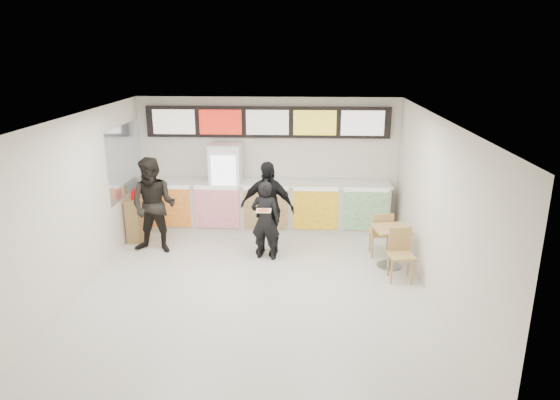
# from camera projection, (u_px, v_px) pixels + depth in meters

# --- Properties ---
(floor) EXTENTS (7.00, 7.00, 0.00)m
(floor) POSITION_uv_depth(u_px,v_px,m) (254.00, 291.00, 8.67)
(floor) COLOR beige
(floor) RESTS_ON ground
(ceiling) EXTENTS (7.00, 7.00, 0.00)m
(ceiling) POSITION_uv_depth(u_px,v_px,m) (251.00, 118.00, 7.79)
(ceiling) COLOR white
(ceiling) RESTS_ON wall_back
(wall_back) EXTENTS (6.00, 0.00, 6.00)m
(wall_back) POSITION_uv_depth(u_px,v_px,m) (268.00, 162.00, 11.57)
(wall_back) COLOR silver
(wall_back) RESTS_ON floor
(wall_left) EXTENTS (0.00, 7.00, 7.00)m
(wall_left) POSITION_uv_depth(u_px,v_px,m) (75.00, 206.00, 8.37)
(wall_left) COLOR silver
(wall_left) RESTS_ON floor
(wall_right) EXTENTS (0.00, 7.00, 7.00)m
(wall_right) POSITION_uv_depth(u_px,v_px,m) (437.00, 212.00, 8.09)
(wall_right) COLOR silver
(wall_right) RESTS_ON floor
(service_counter) EXTENTS (5.56, 0.77, 1.14)m
(service_counter) POSITION_uv_depth(u_px,v_px,m) (267.00, 206.00, 11.46)
(service_counter) COLOR silver
(service_counter) RESTS_ON floor
(menu_board) EXTENTS (5.50, 0.14, 0.70)m
(menu_board) POSITION_uv_depth(u_px,v_px,m) (268.00, 122.00, 11.21)
(menu_board) COLOR black
(menu_board) RESTS_ON wall_back
(drinks_fridge) EXTENTS (0.70, 0.67, 2.00)m
(drinks_fridge) POSITION_uv_depth(u_px,v_px,m) (226.00, 187.00, 11.39)
(drinks_fridge) COLOR white
(drinks_fridge) RESTS_ON floor
(mirror_panel) EXTENTS (0.01, 2.00, 1.50)m
(mirror_panel) POSITION_uv_depth(u_px,v_px,m) (125.00, 160.00, 10.64)
(mirror_panel) COLOR #B2B7BF
(mirror_panel) RESTS_ON wall_left
(customer_main) EXTENTS (0.65, 0.50, 1.60)m
(customer_main) POSITION_uv_depth(u_px,v_px,m) (266.00, 220.00, 9.81)
(customer_main) COLOR black
(customer_main) RESTS_ON floor
(customer_left) EXTENTS (1.05, 0.86, 1.98)m
(customer_left) POSITION_uv_depth(u_px,v_px,m) (154.00, 206.00, 10.09)
(customer_left) COLOR black
(customer_left) RESTS_ON floor
(customer_mid) EXTENTS (1.21, 0.73, 1.93)m
(customer_mid) POSITION_uv_depth(u_px,v_px,m) (267.00, 208.00, 10.03)
(customer_mid) COLOR black
(customer_mid) RESTS_ON floor
(pizza_slice) EXTENTS (0.36, 0.36, 0.02)m
(pizza_slice) POSITION_uv_depth(u_px,v_px,m) (263.00, 210.00, 9.27)
(pizza_slice) COLOR beige
(pizza_slice) RESTS_ON customer_main
(cafe_table) EXTENTS (0.73, 1.67, 0.95)m
(cafe_table) POSITION_uv_depth(u_px,v_px,m) (391.00, 240.00, 9.48)
(cafe_table) COLOR tan
(cafe_table) RESTS_ON floor
(condiment_ledge) EXTENTS (0.34, 0.84, 1.12)m
(condiment_ledge) POSITION_uv_depth(u_px,v_px,m) (138.00, 217.00, 11.00)
(condiment_ledge) COLOR tan
(condiment_ledge) RESTS_ON floor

